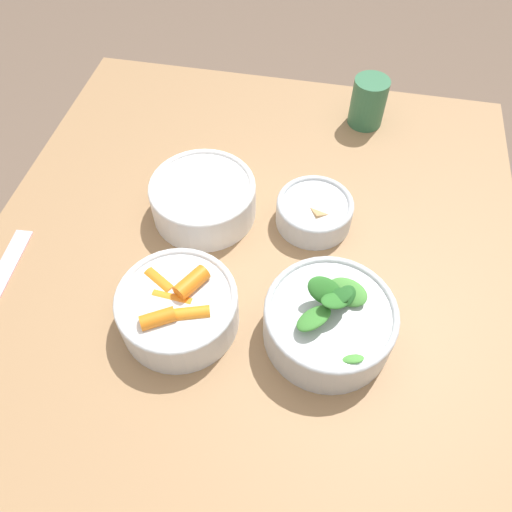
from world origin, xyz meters
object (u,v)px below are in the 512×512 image
Objects in this scene: cup at (368,102)px; bowl_beans_hotdog at (204,200)px; bowl_carrots at (178,307)px; bowl_cookies at (314,211)px; bowl_greens at (329,321)px.

bowl_beans_hotdog is at bearing 139.45° from cup.
cup reaches higher than bowl_carrots.
bowl_beans_hotdog is at bearing 95.15° from bowl_cookies.
bowl_greens is at bearing 177.47° from cup.
cup reaches higher than bowl_cookies.
bowl_carrots is 0.28m from bowl_cookies.
bowl_carrots is 0.21m from bowl_greens.
bowl_beans_hotdog reaches higher than bowl_cookies.
bowl_carrots is 1.35× the size of bowl_cookies.
bowl_carrots is 0.55m from cup.
bowl_cookies is at bearing -36.14° from bowl_carrots.
bowl_carrots is at bearing 94.91° from bowl_greens.
bowl_beans_hotdog is (0.21, 0.02, -0.00)m from bowl_carrots.
bowl_carrots reaches higher than bowl_beans_hotdog.
bowl_beans_hotdog is 0.18m from bowl_cookies.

